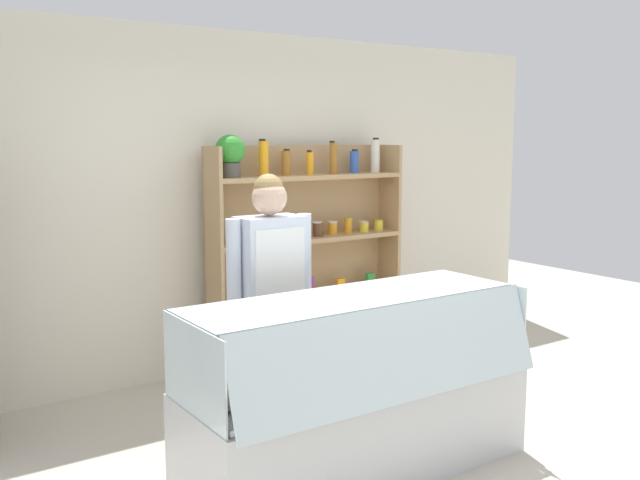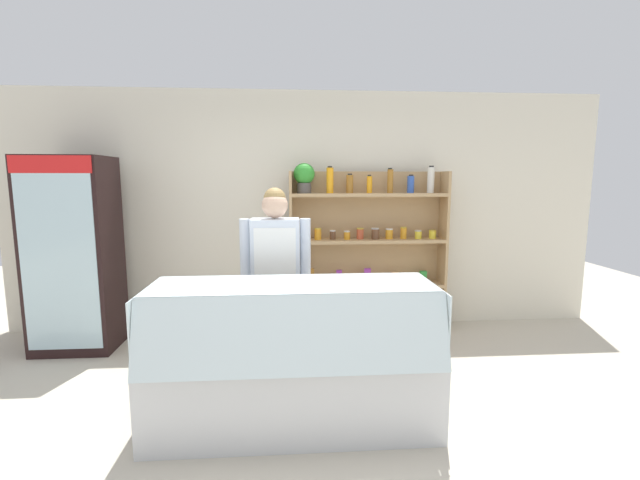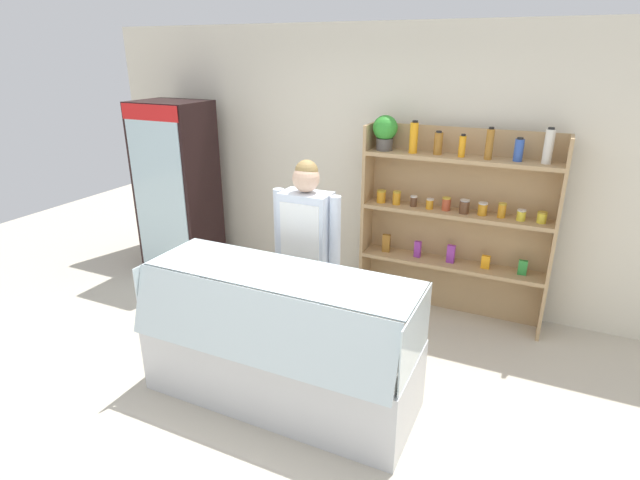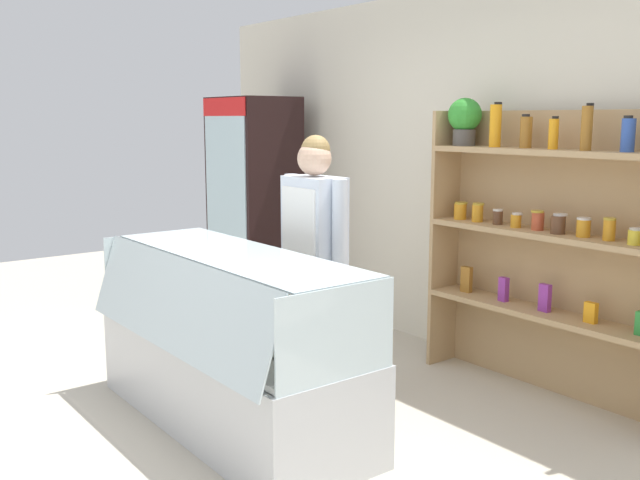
# 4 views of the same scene
# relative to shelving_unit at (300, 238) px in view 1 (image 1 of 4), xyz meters

# --- Properties ---
(ground_plane) EXTENTS (12.00, 12.00, 0.00)m
(ground_plane) POSITION_rel_shelving_unit_xyz_m (-0.60, -1.87, -1.05)
(ground_plane) COLOR beige
(back_wall) EXTENTS (6.80, 0.10, 2.70)m
(back_wall) POSITION_rel_shelving_unit_xyz_m (-0.60, 0.27, 0.30)
(back_wall) COLOR silver
(back_wall) RESTS_ON ground
(shelving_unit) EXTENTS (1.73, 0.29, 1.89)m
(shelving_unit) POSITION_rel_shelving_unit_xyz_m (0.00, 0.00, 0.00)
(shelving_unit) COLOR tan
(shelving_unit) RESTS_ON ground
(deli_display_case) EXTENTS (1.98, 0.79, 1.01)m
(deli_display_case) POSITION_rel_shelving_unit_xyz_m (-0.80, -1.83, -0.74)
(deli_display_case) COLOR silver
(deli_display_case) RESTS_ON ground
(shop_clerk) EXTENTS (0.59, 0.25, 1.65)m
(shop_clerk) POSITION_rel_shelving_unit_xyz_m (-0.93, -1.12, -0.08)
(shop_clerk) COLOR #383D51
(shop_clerk) RESTS_ON ground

